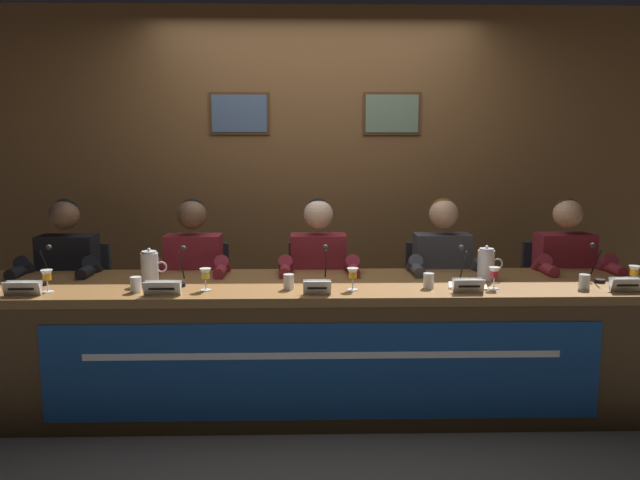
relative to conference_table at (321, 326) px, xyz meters
The scene contains 35 objects.
ground_plane 0.54m from the conference_table, 90.10° to the left, with size 12.00×12.00×0.00m, color #4C4742.
wall_back_panelled 1.71m from the conference_table, 90.01° to the left, with size 5.58×0.14×2.60m.
conference_table is the anchor object (origin of this frame).
chair_far_left 1.78m from the conference_table, 156.56° to the left, with size 0.44×0.45×0.88m.
panelist_far_left 1.72m from the conference_table, 162.67° to the left, with size 0.51×0.48×1.21m.
nameplate_far_left 1.63m from the conference_table, behind, with size 0.20×0.06×0.08m.
juice_glass_far_left 1.53m from the conference_table, behind, with size 0.06×0.06×0.12m.
microphone_far_left 1.63m from the conference_table, behind, with size 0.06×0.17×0.22m.
chair_left 1.09m from the conference_table, 139.07° to the left, with size 0.44×0.45×0.88m.
panelist_left 0.98m from the conference_table, 148.03° to the left, with size 0.51×0.48×1.21m.
nameplate_left 0.91m from the conference_table, 167.69° to the right, with size 0.20×0.06×0.08m.
juice_glass_left 0.72m from the conference_table, behind, with size 0.06×0.06×0.12m.
water_cup_left 1.05m from the conference_table, behind, with size 0.06×0.06×0.08m.
microphone_left 0.86m from the conference_table, behind, with size 0.06×0.17×0.22m.
chair_center 0.72m from the conference_table, 90.02° to the left, with size 0.44×0.45×0.88m.
panelist_center 0.54m from the conference_table, 90.02° to the left, with size 0.51×0.48×1.21m.
nameplate_center 0.33m from the conference_table, 96.95° to the right, with size 0.15×0.06×0.08m.
juice_glass_center 0.37m from the conference_table, 25.23° to the right, with size 0.06×0.06×0.12m.
water_cup_center 0.33m from the conference_table, 162.90° to the right, with size 0.06×0.06×0.08m.
microphone_center 0.32m from the conference_table, 69.72° to the left, with size 0.06×0.17×0.22m.
chair_right 1.09m from the conference_table, 40.94° to the left, with size 0.44×0.45×0.88m.
panelist_right 0.98m from the conference_table, 31.98° to the left, with size 0.51×0.48×1.21m.
nameplate_right 0.86m from the conference_table, 11.79° to the right, with size 0.17×0.06×0.08m.
juice_glass_right 1.02m from the conference_table, ahead, with size 0.06×0.06×0.12m.
water_cup_right 0.67m from the conference_table, ahead, with size 0.06×0.06×0.08m.
microphone_right 0.89m from the conference_table, ahead, with size 0.06×0.17×0.22m.
chair_far_right 1.78m from the conference_table, 23.45° to the left, with size 0.44×0.45×0.88m.
panelist_far_right 1.72m from the conference_table, 17.34° to the left, with size 0.51×0.48×1.21m.
nameplate_far_right 1.70m from the conference_table, ahead, with size 0.17×0.06×0.08m.
juice_glass_far_right 1.80m from the conference_table, ahead, with size 0.06×0.06×0.12m.
water_cup_far_right 1.50m from the conference_table, ahead, with size 0.06×0.06×0.08m.
microphone_far_right 1.67m from the conference_table, ahead, with size 0.06×0.17×0.22m.
water_pitcher_left_side 1.04m from the conference_table, behind, with size 0.15×0.10×0.21m.
water_pitcher_right_side 1.05m from the conference_table, ahead, with size 0.15×0.10×0.21m.
document_stack_right 0.87m from the conference_table, ahead, with size 0.24×0.19×0.01m.
Camera 1 is at (-0.09, -3.66, 1.57)m, focal length 35.85 mm.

